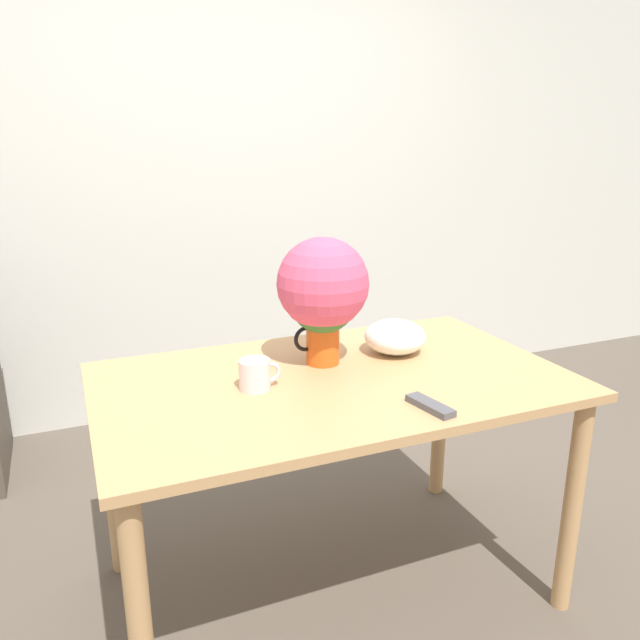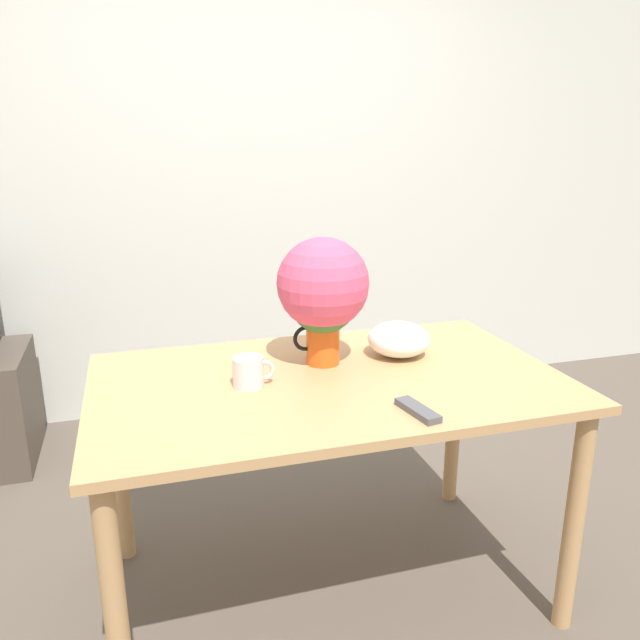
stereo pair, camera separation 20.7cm
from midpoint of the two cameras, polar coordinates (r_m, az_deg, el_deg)
The scene contains 7 objects.
ground_plane at distance 2.45m, azimuth 5.51°, elevation -22.56°, with size 12.00×12.00×0.00m, color brown.
wall_back at distance 3.54m, azimuth -4.52°, elevation 12.65°, with size 8.00×0.05×2.60m.
table at distance 2.04m, azimuth 3.74°, elevation -7.98°, with size 1.48×0.89×0.80m.
flower_vase at distance 2.05m, azimuth 3.17°, elevation 2.63°, with size 0.31×0.31×0.43m.
coffee_mug at distance 1.92m, azimuth -3.42°, elevation -4.81°, with size 0.13×0.10×0.09m.
white_bowl at distance 2.20m, azimuth 9.91°, elevation -1.78°, with size 0.22×0.22×0.12m.
remote_control at distance 1.78m, azimuth 12.26°, elevation -8.14°, with size 0.08×0.17×0.02m.
Camera 2 is at (-0.65, -1.78, 1.54)m, focal length 35.00 mm.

